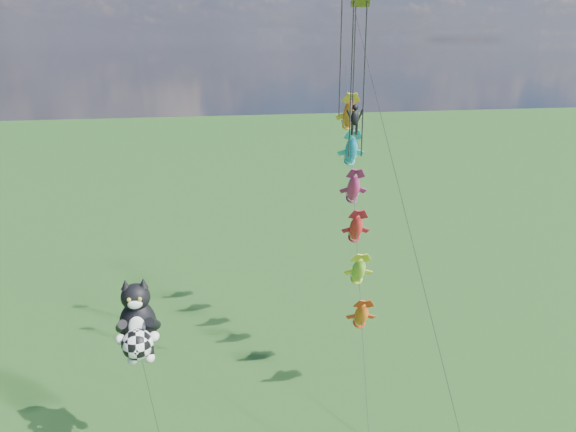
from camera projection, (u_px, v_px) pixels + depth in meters
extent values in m
cylinder|color=black|center=(155.00, 417.00, 29.29)|extent=(1.24, 2.52, 6.40)
ellipsoid|color=black|center=(138.00, 325.00, 29.21)|extent=(2.40, 2.22, 2.81)
ellipsoid|color=black|center=(136.00, 297.00, 28.63)|extent=(1.91, 1.84, 1.42)
cone|color=black|center=(125.00, 284.00, 28.33)|extent=(0.65, 0.65, 0.53)
cone|color=black|center=(143.00, 283.00, 28.48)|extent=(0.65, 0.65, 0.53)
ellipsoid|color=white|center=(135.00, 304.00, 28.14)|extent=(0.82, 0.63, 0.51)
ellipsoid|color=white|center=(137.00, 327.00, 28.52)|extent=(0.94, 0.66, 1.16)
sphere|color=gold|center=(129.00, 300.00, 27.95)|extent=(0.21, 0.21, 0.21)
sphere|color=gold|center=(140.00, 299.00, 28.04)|extent=(0.21, 0.21, 0.21)
sphere|color=white|center=(120.00, 339.00, 28.27)|extent=(0.53, 0.53, 0.53)
sphere|color=white|center=(154.00, 336.00, 28.56)|extent=(0.53, 0.53, 0.53)
sphere|color=white|center=(132.00, 359.00, 29.58)|extent=(0.56, 0.56, 0.56)
sphere|color=white|center=(149.00, 358.00, 29.73)|extent=(0.56, 0.56, 0.56)
sphere|color=white|center=(137.00, 344.00, 28.24)|extent=(1.60, 1.60, 1.60)
cylinder|color=black|center=(356.00, 230.00, 36.89)|extent=(2.54, 15.64, 20.17)
ellipsoid|color=orange|center=(361.00, 315.00, 34.90)|extent=(1.20, 2.35, 2.53)
ellipsoid|color=green|center=(358.00, 270.00, 35.92)|extent=(1.20, 2.35, 2.53)
ellipsoid|color=red|center=(356.00, 228.00, 36.93)|extent=(1.20, 2.35, 2.53)
ellipsoid|color=#D8336B|center=(353.00, 188.00, 37.94)|extent=(1.20, 2.35, 2.53)
ellipsoid|color=blue|center=(351.00, 150.00, 38.95)|extent=(1.20, 2.35, 2.53)
ellipsoid|color=red|center=(349.00, 114.00, 39.96)|extent=(1.20, 2.35, 2.53)
cylinder|color=black|center=(412.00, 240.00, 28.22)|extent=(2.40, 16.93, 24.81)
cube|color=#239D10|center=(360.00, 2.00, 29.48)|extent=(1.01, 0.47, 0.49)
cylinder|color=black|center=(351.00, 84.00, 30.68)|extent=(0.08, 0.08, 8.37)
cylinder|color=black|center=(364.00, 84.00, 30.80)|extent=(0.08, 0.08, 8.37)
cylinder|color=black|center=(341.00, 45.00, 33.07)|extent=(0.08, 0.08, 8.66)
cylinder|color=black|center=(354.00, 45.00, 33.22)|extent=(0.08, 0.08, 8.66)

